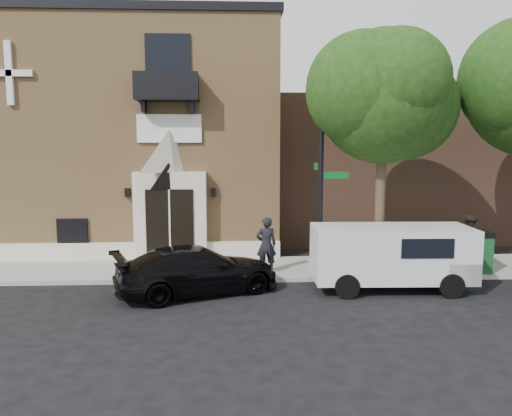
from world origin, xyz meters
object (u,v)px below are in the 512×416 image
(dumpster, at_px, (457,250))
(pedestrian_near, at_px, (266,245))
(pedestrian_far, at_px, (470,241))
(fire_hydrant, at_px, (399,263))
(black_sedan, at_px, (198,270))
(street_sign, at_px, (321,178))
(cargo_van, at_px, (397,254))

(dumpster, relative_size, pedestrian_near, 1.19)
(dumpster, distance_m, pedestrian_far, 0.66)
(fire_hydrant, xyz_separation_m, pedestrian_near, (-4.28, 0.47, 0.54))
(pedestrian_near, height_order, pedestrian_far, pedestrian_near)
(black_sedan, bearing_deg, fire_hydrant, -100.93)
(black_sedan, xyz_separation_m, fire_hydrant, (6.41, 1.23, -0.16))
(street_sign, relative_size, pedestrian_far, 3.39)
(street_sign, distance_m, dumpster, 5.28)
(fire_hydrant, bearing_deg, pedestrian_near, 173.80)
(street_sign, relative_size, pedestrian_near, 3.35)
(cargo_van, relative_size, dumpster, 2.16)
(street_sign, height_order, fire_hydrant, street_sign)
(dumpster, bearing_deg, pedestrian_near, -170.88)
(black_sedan, xyz_separation_m, pedestrian_near, (2.12, 1.70, 0.38))
(street_sign, distance_m, pedestrian_near, 2.80)
(cargo_van, height_order, pedestrian_near, pedestrian_near)
(black_sedan, relative_size, pedestrian_near, 2.59)
(fire_hydrant, xyz_separation_m, pedestrian_far, (2.67, 0.78, 0.53))
(cargo_van, xyz_separation_m, fire_hydrant, (0.46, 1.10, -0.53))
(pedestrian_far, bearing_deg, cargo_van, 102.61)
(cargo_van, xyz_separation_m, dumpster, (2.58, 1.62, -0.24))
(fire_hydrant, relative_size, pedestrian_far, 0.43)
(pedestrian_near, relative_size, pedestrian_far, 1.01)
(cargo_van, relative_size, fire_hydrant, 6.05)
(street_sign, bearing_deg, fire_hydrant, -8.12)
(street_sign, xyz_separation_m, pedestrian_near, (-1.72, 0.25, -2.20))
(black_sedan, height_order, cargo_van, cargo_van)
(pedestrian_near, bearing_deg, fire_hydrant, 166.90)
(cargo_van, height_order, dumpster, cargo_van)
(fire_hydrant, bearing_deg, cargo_van, -112.81)
(fire_hydrant, bearing_deg, black_sedan, -169.11)
(pedestrian_near, bearing_deg, cargo_van, 150.80)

